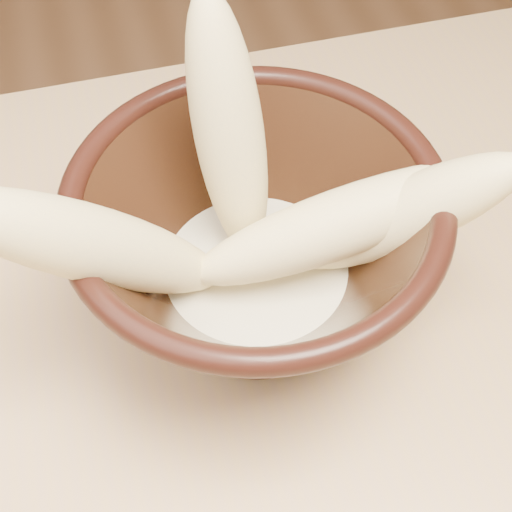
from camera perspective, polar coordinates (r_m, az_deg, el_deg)
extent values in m
cylinder|color=#AF7C57|center=(1.04, 13.00, -1.99)|extent=(0.05, 0.05, 0.71)
cylinder|color=black|center=(0.51, 0.00, -3.78)|extent=(0.10, 0.10, 0.01)
cylinder|color=black|center=(0.49, 0.00, -2.27)|extent=(0.10, 0.10, 0.01)
torus|color=black|center=(0.42, 0.00, 4.71)|extent=(0.24, 0.24, 0.02)
cylinder|color=beige|center=(0.48, 0.00, -1.47)|extent=(0.13, 0.13, 0.02)
ellipsoid|color=#F7E192|center=(0.44, -2.17, 9.82)|extent=(0.06, 0.10, 0.18)
ellipsoid|color=#F7E192|center=(0.40, -12.26, 0.74)|extent=(0.17, 0.08, 0.18)
ellipsoid|color=#F7E192|center=(0.45, 11.58, 3.21)|extent=(0.16, 0.09, 0.14)
ellipsoid|color=#F7E192|center=(0.44, 6.64, 2.56)|extent=(0.20, 0.05, 0.09)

